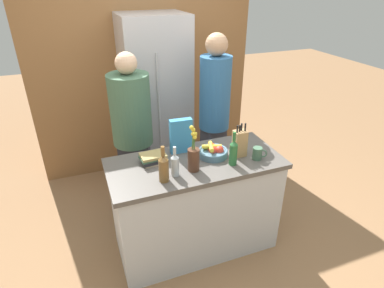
% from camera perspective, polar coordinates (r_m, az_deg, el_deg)
% --- Properties ---
extents(ground_plane, '(14.00, 14.00, 0.00)m').
position_cam_1_polar(ground_plane, '(3.16, 0.54, -17.13)').
color(ground_plane, '#936B47').
extents(kitchen_island, '(1.42, 0.64, 0.89)m').
position_cam_1_polar(kitchen_island, '(2.86, 0.58, -10.77)').
color(kitchen_island, silver).
rests_on(kitchen_island, ground_plane).
extents(back_wall_wood, '(2.62, 0.12, 2.60)m').
position_cam_1_polar(back_wall_wood, '(3.95, -8.45, 13.83)').
color(back_wall_wood, olive).
rests_on(back_wall_wood, ground_plane).
extents(refrigerator, '(0.70, 0.63, 1.90)m').
position_cam_1_polar(refrigerator, '(3.72, -6.36, 7.44)').
color(refrigerator, '#B7B7BC').
rests_on(refrigerator, ground_plane).
extents(fruit_bowl, '(0.25, 0.25, 0.11)m').
position_cam_1_polar(fruit_bowl, '(2.67, 3.79, -1.27)').
color(fruit_bowl, slate).
rests_on(fruit_bowl, kitchen_island).
extents(knife_block, '(0.10, 0.09, 0.29)m').
position_cam_1_polar(knife_block, '(2.67, 8.46, 0.18)').
color(knife_block, tan).
rests_on(knife_block, kitchen_island).
extents(flower_vase, '(0.09, 0.09, 0.38)m').
position_cam_1_polar(flower_vase, '(2.44, 0.28, -2.31)').
color(flower_vase, '#4C2D1E').
rests_on(flower_vase, kitchen_island).
extents(cereal_box, '(0.19, 0.07, 0.30)m').
position_cam_1_polar(cereal_box, '(2.68, -1.97, 1.44)').
color(cereal_box, teal).
rests_on(cereal_box, kitchen_island).
extents(coffee_mug, '(0.11, 0.08, 0.10)m').
position_cam_1_polar(coffee_mug, '(2.67, 11.61, -1.64)').
color(coffee_mug, '#42664C').
rests_on(coffee_mug, kitchen_island).
extents(book_stack, '(0.21, 0.16, 0.08)m').
position_cam_1_polar(book_stack, '(2.59, -6.91, -2.54)').
color(book_stack, '#B7A88E').
rests_on(book_stack, kitchen_island).
extents(bottle_oil, '(0.06, 0.06, 0.24)m').
position_cam_1_polar(bottle_oil, '(2.39, -3.05, -3.63)').
color(bottle_oil, '#B2BCC1').
rests_on(bottle_oil, kitchen_island).
extents(bottle_vinegar, '(0.06, 0.06, 0.28)m').
position_cam_1_polar(bottle_vinegar, '(2.54, 7.36, -1.42)').
color(bottle_vinegar, '#286633').
rests_on(bottle_vinegar, kitchen_island).
extents(bottle_wine, '(0.08, 0.08, 0.28)m').
position_cam_1_polar(bottle_wine, '(2.32, -5.07, -4.21)').
color(bottle_wine, brown).
rests_on(bottle_wine, kitchen_island).
extents(person_at_sink, '(0.38, 0.38, 1.66)m').
position_cam_1_polar(person_at_sink, '(3.10, -10.54, 2.41)').
color(person_at_sink, '#383842').
rests_on(person_at_sink, ground_plane).
extents(person_in_blue, '(0.30, 0.30, 1.78)m').
position_cam_1_polar(person_in_blue, '(3.22, 3.99, 5.65)').
color(person_in_blue, '#383842').
rests_on(person_in_blue, ground_plane).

